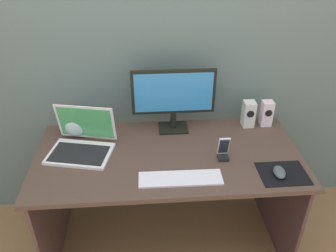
# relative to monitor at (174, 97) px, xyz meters

# --- Properties ---
(ground_plane) EXTENTS (8.00, 8.00, 0.00)m
(ground_plane) POSITION_rel_monitor_xyz_m (-0.05, -0.26, -0.95)
(ground_plane) COLOR olive
(wall_back) EXTENTS (6.00, 0.04, 2.50)m
(wall_back) POSITION_rel_monitor_xyz_m (-0.05, 0.18, 0.30)
(wall_back) COLOR slate
(wall_back) RESTS_ON ground_plane
(desk) EXTENTS (1.49, 0.71, 0.72)m
(desk) POSITION_rel_monitor_xyz_m (-0.05, -0.26, -0.37)
(desk) COLOR #4E3930
(desk) RESTS_ON ground_plane
(monitor) EXTENTS (0.50, 0.14, 0.40)m
(monitor) POSITION_rel_monitor_xyz_m (0.00, 0.00, 0.00)
(monitor) COLOR black
(monitor) RESTS_ON desk
(speaker_right) EXTENTS (0.07, 0.07, 0.17)m
(speaker_right) POSITION_rel_monitor_xyz_m (0.59, 0.01, -0.14)
(speaker_right) COLOR white
(speaker_right) RESTS_ON desk
(speaker_near_monitor) EXTENTS (0.07, 0.08, 0.17)m
(speaker_near_monitor) POSITION_rel_monitor_xyz_m (0.47, 0.01, -0.14)
(speaker_near_monitor) COLOR silver
(speaker_near_monitor) RESTS_ON desk
(laptop) EXTENTS (0.40, 0.35, 0.25)m
(laptop) POSITION_rel_monitor_xyz_m (-0.54, -0.19, -0.18)
(laptop) COLOR white
(laptop) RESTS_ON desk
(fishbowl) EXTENTS (0.17, 0.17, 0.17)m
(fishbowl) POSITION_rel_monitor_xyz_m (-0.58, -0.01, -0.15)
(fishbowl) COLOR silver
(fishbowl) RESTS_ON desk
(keyboard_external) EXTENTS (0.43, 0.12, 0.01)m
(keyboard_external) POSITION_rel_monitor_xyz_m (-0.01, -0.48, -0.22)
(keyboard_external) COLOR white
(keyboard_external) RESTS_ON desk
(mousepad) EXTENTS (0.25, 0.20, 0.00)m
(mousepad) POSITION_rel_monitor_xyz_m (0.53, -0.48, -0.23)
(mousepad) COLOR black
(mousepad) RESTS_ON desk
(mouse) EXTENTS (0.07, 0.11, 0.04)m
(mouse) POSITION_rel_monitor_xyz_m (0.51, -0.49, -0.21)
(mouse) COLOR #495159
(mouse) RESTS_ON mousepad
(phone_in_dock) EXTENTS (0.06, 0.06, 0.14)m
(phone_in_dock) POSITION_rel_monitor_xyz_m (0.25, -0.32, -0.18)
(phone_in_dock) COLOR black
(phone_in_dock) RESTS_ON desk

